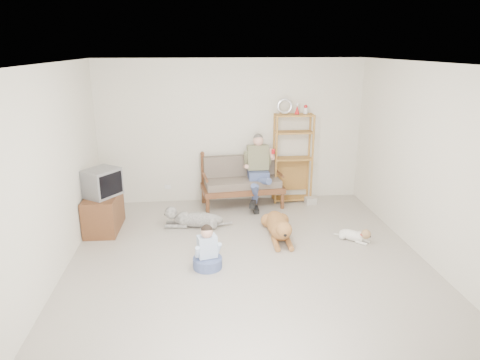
{
  "coord_description": "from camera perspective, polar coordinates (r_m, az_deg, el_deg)",
  "views": [
    {
      "loc": [
        -0.67,
        -5.21,
        2.9
      ],
      "look_at": [
        -0.02,
        1.0,
        0.94
      ],
      "focal_mm": 32.0,
      "sensor_mm": 36.0,
      "label": 1
    }
  ],
  "objects": [
    {
      "name": "wall_back",
      "position": [
        8.14,
        -1.11,
        6.44
      ],
      "size": [
        5.0,
        0.0,
        5.0
      ],
      "primitive_type": "plane",
      "rotation": [
        1.57,
        0.0,
        0.0
      ],
      "color": "silver",
      "rests_on": "ground"
    },
    {
      "name": "child",
      "position": [
        5.9,
        -4.38,
        -9.58
      ],
      "size": [
        0.4,
        0.4,
        0.63
      ],
      "rotation": [
        0.0,
        0.0,
        0.25
      ],
      "color": "#526196",
      "rests_on": "ground"
    },
    {
      "name": "wall_right",
      "position": [
        6.3,
        24.54,
        1.57
      ],
      "size": [
        0.0,
        5.5,
        5.5
      ],
      "primitive_type": "plane",
      "rotation": [
        1.57,
        0.0,
        -1.57
      ],
      "color": "silver",
      "rests_on": "ground"
    },
    {
      "name": "tv_stand",
      "position": [
        7.37,
        -17.77,
        -4.12
      ],
      "size": [
        0.53,
        0.91,
        0.6
      ],
      "rotation": [
        0.0,
        0.0,
        -0.03
      ],
      "color": "brown",
      "rests_on": "ground"
    },
    {
      "name": "golden_retriever",
      "position": [
        6.82,
        5.22,
        -6.21
      ],
      "size": [
        0.37,
        1.42,
        0.43
      ],
      "rotation": [
        0.0,
        0.0,
        -0.02
      ],
      "color": "#A36938",
      "rests_on": "ground"
    },
    {
      "name": "floor",
      "position": [
        6.0,
        1.25,
        -11.46
      ],
      "size": [
        5.5,
        5.5,
        0.0
      ],
      "primitive_type": "plane",
      "color": "beige",
      "rests_on": "ground"
    },
    {
      "name": "crt_tv",
      "position": [
        7.16,
        -17.95,
        -0.33
      ],
      "size": [
        0.66,
        0.68,
        0.44
      ],
      "rotation": [
        0.0,
        0.0,
        -0.63
      ],
      "color": "slate",
      "rests_on": "tv_stand"
    },
    {
      "name": "etagere",
      "position": [
        8.23,
        7.04,
        3.02
      ],
      "size": [
        0.75,
        0.33,
        1.99
      ],
      "color": "#C08C3C",
      "rests_on": "ground"
    },
    {
      "name": "ceiling",
      "position": [
        5.26,
        1.45,
        15.24
      ],
      "size": [
        5.5,
        5.5,
        0.0
      ],
      "primitive_type": "plane",
      "rotation": [
        3.14,
        0.0,
        0.0
      ],
      "color": "silver",
      "rests_on": "ground"
    },
    {
      "name": "wall_left",
      "position": [
        5.74,
        -24.26,
        0.17
      ],
      "size": [
        0.0,
        5.5,
        5.5
      ],
      "primitive_type": "plane",
      "rotation": [
        1.57,
        0.0,
        1.57
      ],
      "color": "silver",
      "rests_on": "ground"
    },
    {
      "name": "loveseat",
      "position": [
        8.06,
        0.25,
        -0.02
      ],
      "size": [
        1.56,
        0.85,
        0.95
      ],
      "rotation": [
        0.0,
        0.0,
        0.1
      ],
      "color": "brown",
      "rests_on": "ground"
    },
    {
      "name": "wall_front",
      "position": [
        2.99,
        8.19,
        -14.02
      ],
      "size": [
        5.0,
        0.0,
        5.0
      ],
      "primitive_type": "plane",
      "rotation": [
        -1.57,
        0.0,
        0.0
      ],
      "color": "silver",
      "rests_on": "ground"
    },
    {
      "name": "book_stack",
      "position": [
        8.32,
        9.41,
        -2.74
      ],
      "size": [
        0.23,
        0.18,
        0.13
      ],
      "primitive_type": "cube",
      "rotation": [
        0.0,
        0.0,
        0.14
      ],
      "color": "beige",
      "rests_on": "ground"
    },
    {
      "name": "terrier",
      "position": [
        6.92,
        15.2,
        -7.12
      ],
      "size": [
        0.5,
        0.47,
        0.23
      ],
      "rotation": [
        0.0,
        0.0,
        0.8
      ],
      "color": "white",
      "rests_on": "ground"
    },
    {
      "name": "man",
      "position": [
        7.88,
        2.41,
        0.62
      ],
      "size": [
        0.52,
        0.74,
        1.2
      ],
      "color": "#526196",
      "rests_on": "loveseat"
    },
    {
      "name": "shaggy_dog",
      "position": [
        7.22,
        -6.41,
        -5.14
      ],
      "size": [
        1.19,
        0.37,
        0.35
      ],
      "rotation": [
        0.0,
        0.0,
        -1.69
      ],
      "color": "silver",
      "rests_on": "ground"
    },
    {
      "name": "wall_outlet",
      "position": [
        8.38,
        -9.6,
        -0.9
      ],
      "size": [
        0.12,
        0.02,
        0.08
      ],
      "primitive_type": "cube",
      "color": "white",
      "rests_on": "ground"
    }
  ]
}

